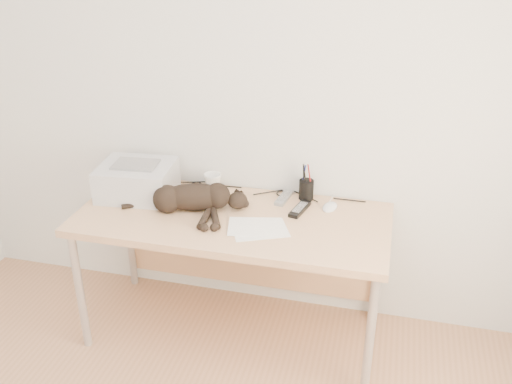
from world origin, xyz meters
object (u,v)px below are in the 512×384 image
(cat, at_px, (190,199))
(mug, at_px, (212,182))
(mouse, at_px, (330,205))
(desk, at_px, (237,231))
(pen_cup, at_px, (306,189))
(printer, at_px, (137,180))

(cat, distance_m, mug, 0.27)
(mouse, bearing_deg, desk, -151.79)
(mug, relative_size, mouse, 0.83)
(cat, height_order, mouse, cat)
(mouse, bearing_deg, pen_cup, 163.91)
(desk, height_order, mug, mug)
(desk, bearing_deg, printer, 176.81)
(mouse, bearing_deg, cat, -150.82)
(desk, height_order, cat, cat)
(pen_cup, bearing_deg, mouse, -29.70)
(cat, bearing_deg, pen_cup, 10.38)
(desk, relative_size, mouse, 13.31)
(desk, height_order, pen_cup, pen_cup)
(cat, relative_size, pen_cup, 3.30)
(printer, bearing_deg, mug, 23.26)
(cat, relative_size, mouse, 5.56)
(mug, distance_m, mouse, 0.67)
(desk, xyz_separation_m, mug, (-0.19, 0.19, 0.18))
(cat, bearing_deg, mug, 67.13)
(desk, distance_m, printer, 0.61)
(printer, height_order, cat, printer)
(desk, bearing_deg, mouse, 14.61)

